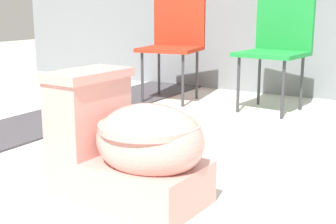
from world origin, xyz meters
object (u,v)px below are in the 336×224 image
Objects in this scene: boulder_near at (111,94)px; boulder_far at (85,89)px; folding_chair_middle at (278,40)px; toilet at (130,147)px; folding_chair_left at (175,37)px.

boulder_far is (-0.15, -0.13, 0.04)m from boulder_near.
folding_chair_middle is at bearing 26.72° from boulder_far.
toilet is 2.29× the size of boulder_near.
boulder_near is at bearing -59.63° from folding_chair_middle.
folding_chair_middle reaches higher than toilet.
boulder_near is (-0.30, -0.48, -0.42)m from folding_chair_left.
toilet is 2.10m from folding_chair_left.
folding_chair_left is 2.46× the size of boulder_far.
boulder_near is 0.20m from boulder_far.
folding_chair_left is 0.71m from boulder_near.
toilet is at bearing -50.21° from boulder_near.
toilet is 1.84m from boulder_far.
boulder_far reaches higher than boulder_near.
toilet is at bearing 6.94° from folding_chair_middle.
boulder_far is (-1.29, -0.65, -0.38)m from folding_chair_middle.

